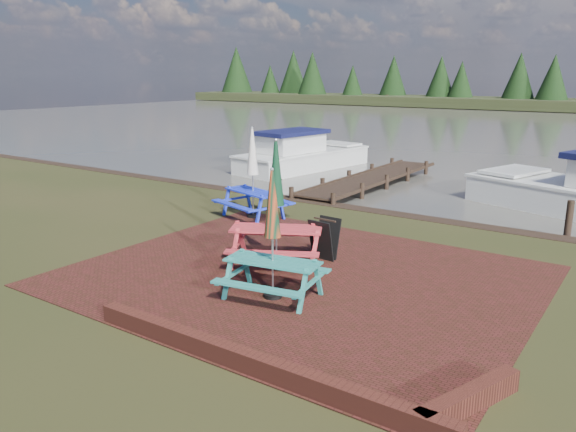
{
  "coord_description": "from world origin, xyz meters",
  "views": [
    {
      "loc": [
        5.93,
        -8.1,
        4.04
      ],
      "look_at": [
        -0.84,
        1.76,
        1.0
      ],
      "focal_mm": 35.0,
      "sensor_mm": 36.0,
      "label": 1
    }
  ],
  "objects_px": {
    "boat_jetty": "(301,157)",
    "chalkboard": "(324,239)",
    "picnic_table_teal": "(273,254)",
    "jetty": "(371,179)",
    "picnic_table_red": "(276,222)",
    "person": "(278,176)",
    "picnic_table_blue": "(253,187)"
  },
  "relations": [
    {
      "from": "picnic_table_teal",
      "to": "chalkboard",
      "type": "bearing_deg",
      "value": 88.52
    },
    {
      "from": "chalkboard",
      "to": "jetty",
      "type": "distance_m",
      "value": 9.67
    },
    {
      "from": "person",
      "to": "picnic_table_red",
      "type": "bearing_deg",
      "value": 139.16
    },
    {
      "from": "picnic_table_red",
      "to": "jetty",
      "type": "height_order",
      "value": "picnic_table_red"
    },
    {
      "from": "picnic_table_red",
      "to": "person",
      "type": "bearing_deg",
      "value": 97.25
    },
    {
      "from": "chalkboard",
      "to": "person",
      "type": "relative_size",
      "value": 0.54
    },
    {
      "from": "picnic_table_red",
      "to": "jetty",
      "type": "distance_m",
      "value": 10.31
    },
    {
      "from": "boat_jetty",
      "to": "chalkboard",
      "type": "bearing_deg",
      "value": -45.73
    },
    {
      "from": "picnic_table_teal",
      "to": "picnic_table_red",
      "type": "height_order",
      "value": "picnic_table_red"
    },
    {
      "from": "jetty",
      "to": "person",
      "type": "xyz_separation_m",
      "value": [
        -0.83,
        -5.01,
        0.75
      ]
    },
    {
      "from": "jetty",
      "to": "person",
      "type": "relative_size",
      "value": 5.24
    },
    {
      "from": "chalkboard",
      "to": "jetty",
      "type": "bearing_deg",
      "value": 114.88
    },
    {
      "from": "picnic_table_teal",
      "to": "boat_jetty",
      "type": "xyz_separation_m",
      "value": [
        -8.1,
        13.35,
        -0.45
      ]
    },
    {
      "from": "picnic_table_blue",
      "to": "picnic_table_teal",
      "type": "bearing_deg",
      "value": -32.52
    },
    {
      "from": "picnic_table_red",
      "to": "jetty",
      "type": "bearing_deg",
      "value": 76.93
    },
    {
      "from": "picnic_table_blue",
      "to": "person",
      "type": "distance_m",
      "value": 2.03
    },
    {
      "from": "picnic_table_teal",
      "to": "jetty",
      "type": "bearing_deg",
      "value": 97.91
    },
    {
      "from": "chalkboard",
      "to": "jetty",
      "type": "height_order",
      "value": "chalkboard"
    },
    {
      "from": "picnic_table_blue",
      "to": "jetty",
      "type": "xyz_separation_m",
      "value": [
        0.3,
        6.98,
        -0.79
      ]
    },
    {
      "from": "boat_jetty",
      "to": "person",
      "type": "xyz_separation_m",
      "value": [
        3.56,
        -6.83,
        0.47
      ]
    },
    {
      "from": "picnic_table_blue",
      "to": "person",
      "type": "height_order",
      "value": "picnic_table_blue"
    },
    {
      "from": "picnic_table_red",
      "to": "person",
      "type": "relative_size",
      "value": 1.56
    },
    {
      "from": "boat_jetty",
      "to": "person",
      "type": "relative_size",
      "value": 4.12
    },
    {
      "from": "jetty",
      "to": "picnic_table_blue",
      "type": "bearing_deg",
      "value": -92.46
    },
    {
      "from": "picnic_table_red",
      "to": "picnic_table_teal",
      "type": "bearing_deg",
      "value": -84.32
    },
    {
      "from": "picnic_table_red",
      "to": "boat_jetty",
      "type": "height_order",
      "value": "picnic_table_red"
    },
    {
      "from": "picnic_table_teal",
      "to": "person",
      "type": "distance_m",
      "value": 7.93
    },
    {
      "from": "picnic_table_red",
      "to": "chalkboard",
      "type": "xyz_separation_m",
      "value": [
        0.7,
        0.86,
        -0.47
      ]
    },
    {
      "from": "picnic_table_red",
      "to": "jetty",
      "type": "xyz_separation_m",
      "value": [
        -2.64,
        9.93,
        -0.83
      ]
    },
    {
      "from": "picnic_table_teal",
      "to": "boat_jetty",
      "type": "distance_m",
      "value": 15.62
    },
    {
      "from": "chalkboard",
      "to": "boat_jetty",
      "type": "relative_size",
      "value": 0.13
    },
    {
      "from": "jetty",
      "to": "picnic_table_teal",
      "type": "bearing_deg",
      "value": -72.2
    }
  ]
}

